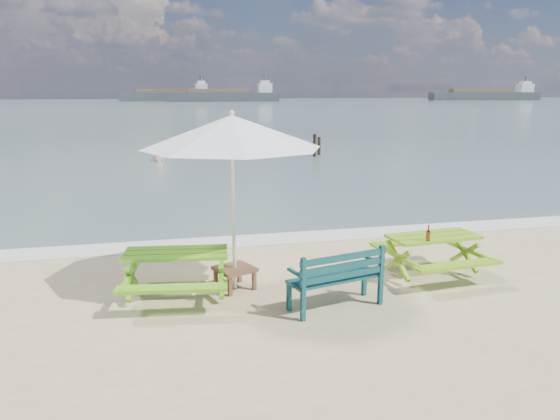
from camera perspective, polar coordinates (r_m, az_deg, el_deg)
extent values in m
plane|color=slate|center=(91.49, -12.05, 10.36)|extent=(300.00, 300.00, 0.00)
cube|color=silver|center=(11.64, -2.52, -3.13)|extent=(22.00, 0.90, 0.01)
cube|color=#5BA619|center=(8.44, -10.83, -4.45)|extent=(1.64, 0.93, 0.05)
cube|color=#5BA619|center=(9.22, -10.34, -4.86)|extent=(1.58, 0.48, 0.05)
cube|color=#5BA619|center=(7.85, -11.24, -8.04)|extent=(1.58, 0.48, 0.05)
cube|color=#5BA619|center=(8.56, -10.73, -6.94)|extent=(1.56, 1.06, 0.66)
cube|color=#71A619|center=(9.62, 15.73, -2.68)|extent=(1.58, 0.86, 0.05)
cube|color=#71A619|center=(10.27, 13.41, -3.25)|extent=(1.54, 0.41, 0.05)
cube|color=#71A619|center=(9.15, 18.14, -5.49)|extent=(1.54, 0.41, 0.05)
cube|color=#71A619|center=(9.73, 15.60, -4.84)|extent=(1.50, 0.99, 0.65)
cube|color=#0F3D42|center=(8.08, 5.76, -7.08)|extent=(1.49, 0.76, 0.04)
cube|color=#0F3D42|center=(7.82, 6.70, -5.88)|extent=(1.40, 0.39, 0.37)
cube|color=#0F3D42|center=(8.16, 5.73, -8.57)|extent=(1.41, 0.80, 0.45)
cube|color=brown|center=(8.81, -4.76, -6.15)|extent=(0.73, 0.73, 0.06)
cube|color=brown|center=(8.87, -4.74, -7.25)|extent=(0.64, 0.64, 0.31)
cylinder|color=silver|center=(8.54, -4.89, 0.26)|extent=(0.06, 0.06, 2.69)
cone|color=white|center=(8.37, -5.04, 8.15)|extent=(3.66, 3.66, 0.50)
cylinder|color=brown|center=(9.21, 15.21, -2.67)|extent=(0.06, 0.06, 0.16)
cylinder|color=brown|center=(9.18, 15.27, -1.79)|extent=(0.03, 0.03, 0.07)
cylinder|color=#A22812|center=(9.21, 15.21, -2.67)|extent=(0.07, 0.07, 0.06)
imported|color=tan|center=(24.81, -12.56, 4.35)|extent=(0.66, 0.43, 1.80)
cylinder|color=black|center=(25.92, 3.65, 6.54)|extent=(0.17, 0.17, 1.26)
cylinder|color=black|center=(26.62, 4.10, 6.48)|extent=(0.16, 0.16, 1.07)
cube|color=#343A3D|center=(141.61, -11.78, 11.48)|extent=(23.08, 5.13, 2.20)
cube|color=silver|center=(142.53, -8.25, 12.50)|extent=(2.89, 3.13, 2.20)
cube|color=#343A3D|center=(159.03, 20.59, 11.05)|extent=(30.37, 6.58, 2.20)
cube|color=silver|center=(164.77, 24.22, 11.55)|extent=(3.86, 3.30, 2.20)
cube|color=#343A3D|center=(135.22, -5.94, 11.63)|extent=(26.89, 4.79, 2.20)
cube|color=silver|center=(136.57, -1.60, 12.62)|extent=(3.30, 3.09, 2.20)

